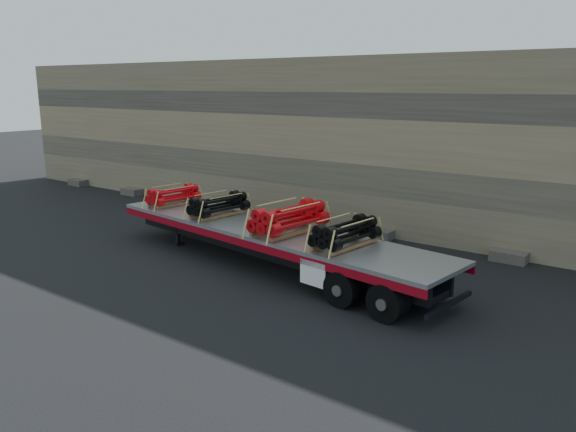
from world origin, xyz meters
name	(u,v)px	position (x,y,z in m)	size (l,w,h in m)	color
ground	(263,258)	(0.00, 0.00, 0.00)	(120.00, 120.00, 0.00)	black
rock_wall	(358,142)	(0.00, 6.50, 3.50)	(44.00, 3.00, 7.00)	#7A6B54
trailer	(268,247)	(0.65, -0.56, 0.66)	(13.23, 2.54, 1.32)	silver
bundle_front	(174,196)	(-4.55, 0.09, 1.67)	(0.97, 1.95, 0.69)	red
bundle_midfront	(219,205)	(-1.82, -0.25, 1.69)	(1.04, 2.09, 0.74)	black
bundle_midrear	(289,219)	(1.61, -0.67, 1.77)	(1.26, 2.52, 0.89)	red
bundle_rear	(345,234)	(3.83, -0.95, 1.70)	(1.07, 2.14, 0.76)	black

